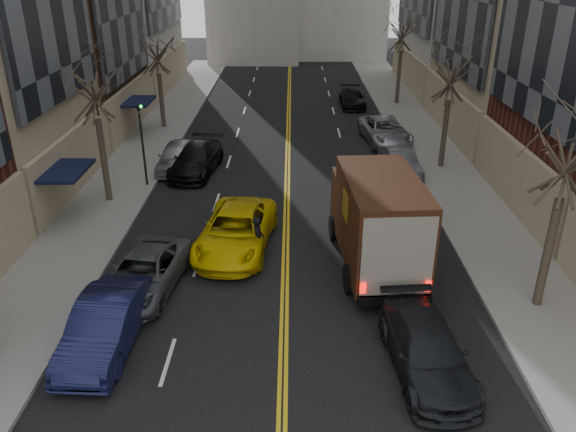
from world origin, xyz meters
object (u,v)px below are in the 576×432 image
observer_sedan (427,350)px  ups_truck (377,220)px  pedestrian (258,239)px  taxi (236,231)px

observer_sedan → ups_truck: bearing=91.2°
ups_truck → pedestrian: size_ratio=3.81×
ups_truck → observer_sedan: (0.70, -6.21, -1.22)m
observer_sedan → taxi: taxi is taller
ups_truck → pedestrian: ups_truck is taller
ups_truck → observer_sedan: 6.37m
observer_sedan → pedestrian: (-5.29, 6.57, 0.22)m
observer_sedan → taxi: size_ratio=0.87×
taxi → pedestrian: (0.98, -0.96, 0.12)m
pedestrian → taxi: bearing=35.5°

